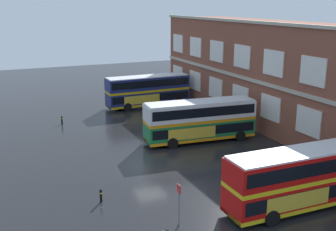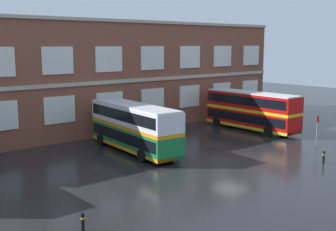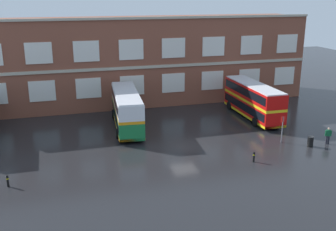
{
  "view_description": "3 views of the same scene",
  "coord_description": "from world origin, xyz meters",
  "px_view_note": "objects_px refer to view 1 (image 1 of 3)",
  "views": [
    {
      "loc": [
        30.83,
        -12.02,
        13.47
      ],
      "look_at": [
        -1.7,
        2.43,
        3.79
      ],
      "focal_mm": 45.0,
      "sensor_mm": 36.0,
      "label": 1
    },
    {
      "loc": [
        -25.7,
        -22.61,
        9.13
      ],
      "look_at": [
        -2.69,
        4.56,
        3.27
      ],
      "focal_mm": 46.56,
      "sensor_mm": 36.0,
      "label": 2
    },
    {
      "loc": [
        -11.73,
        -34.65,
        14.32
      ],
      "look_at": [
        -1.11,
        1.96,
        2.61
      ],
      "focal_mm": 42.74,
      "sensor_mm": 36.0,
      "label": 3
    }
  ],
  "objects_px": {
    "double_decker_far": "(303,178)",
    "bus_stand_flag": "(179,201)",
    "double_decker_middle": "(200,120)",
    "double_decker_near": "(148,90)",
    "safety_bollard_east": "(62,120)",
    "safety_bollard_west": "(101,196)"
  },
  "relations": [
    {
      "from": "double_decker_far",
      "to": "bus_stand_flag",
      "type": "relative_size",
      "value": 4.09
    },
    {
      "from": "bus_stand_flag",
      "to": "safety_bollard_east",
      "type": "distance_m",
      "value": 25.57
    },
    {
      "from": "safety_bollard_east",
      "to": "double_decker_middle",
      "type": "bearing_deg",
      "value": 45.07
    },
    {
      "from": "double_decker_near",
      "to": "safety_bollard_east",
      "type": "height_order",
      "value": "double_decker_near"
    },
    {
      "from": "double_decker_near",
      "to": "double_decker_middle",
      "type": "relative_size",
      "value": 0.99
    },
    {
      "from": "safety_bollard_west",
      "to": "safety_bollard_east",
      "type": "height_order",
      "value": "same"
    },
    {
      "from": "double_decker_near",
      "to": "safety_bollard_west",
      "type": "xyz_separation_m",
      "value": [
        24.45,
        -13.04,
        -1.66
      ]
    },
    {
      "from": "double_decker_near",
      "to": "double_decker_middle",
      "type": "height_order",
      "value": "same"
    },
    {
      "from": "double_decker_near",
      "to": "double_decker_far",
      "type": "xyz_separation_m",
      "value": [
        30.64,
        -0.9,
        0.0
      ]
    },
    {
      "from": "bus_stand_flag",
      "to": "safety_bollard_west",
      "type": "bearing_deg",
      "value": -143.98
    },
    {
      "from": "double_decker_near",
      "to": "double_decker_far",
      "type": "distance_m",
      "value": 30.65
    },
    {
      "from": "double_decker_near",
      "to": "double_decker_middle",
      "type": "distance_m",
      "value": 15.48
    },
    {
      "from": "double_decker_far",
      "to": "safety_bollard_east",
      "type": "height_order",
      "value": "double_decker_far"
    },
    {
      "from": "double_decker_near",
      "to": "bus_stand_flag",
      "type": "xyz_separation_m",
      "value": [
        29.41,
        -9.43,
        -0.51
      ]
    },
    {
      "from": "double_decker_near",
      "to": "safety_bollard_east",
      "type": "distance_m",
      "value": 12.78
    },
    {
      "from": "double_decker_middle",
      "to": "double_decker_near",
      "type": "bearing_deg",
      "value": 178.06
    },
    {
      "from": "double_decker_middle",
      "to": "double_decker_far",
      "type": "height_order",
      "value": "same"
    },
    {
      "from": "double_decker_middle",
      "to": "safety_bollard_east",
      "type": "bearing_deg",
      "value": -134.93
    },
    {
      "from": "double_decker_near",
      "to": "safety_bollard_west",
      "type": "height_order",
      "value": "double_decker_near"
    },
    {
      "from": "bus_stand_flag",
      "to": "safety_bollard_east",
      "type": "bearing_deg",
      "value": -174.17
    },
    {
      "from": "double_decker_far",
      "to": "safety_bollard_east",
      "type": "xyz_separation_m",
      "value": [
        -26.64,
        -11.12,
        -1.66
      ]
    },
    {
      "from": "safety_bollard_west",
      "to": "double_decker_middle",
      "type": "bearing_deg",
      "value": 125.65
    }
  ]
}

